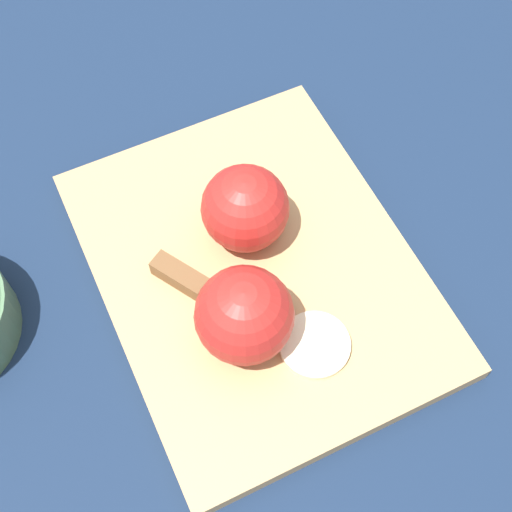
% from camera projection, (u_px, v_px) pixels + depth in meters
% --- Properties ---
extents(ground_plane, '(4.00, 4.00, 0.00)m').
position_uv_depth(ground_plane, '(256.00, 276.00, 0.69)').
color(ground_plane, '#14233D').
extents(cutting_board, '(0.39, 0.33, 0.02)m').
position_uv_depth(cutting_board, '(256.00, 271.00, 0.68)').
color(cutting_board, tan).
rests_on(cutting_board, ground_plane).
extents(apple_half_left, '(0.08, 0.08, 0.08)m').
position_uv_depth(apple_half_left, '(245.00, 208.00, 0.65)').
color(apple_half_left, red).
rests_on(apple_half_left, cutting_board).
extents(apple_half_right, '(0.09, 0.09, 0.09)m').
position_uv_depth(apple_half_right, '(244.00, 315.00, 0.60)').
color(apple_half_right, red).
rests_on(apple_half_right, cutting_board).
extents(knife, '(0.14, 0.08, 0.02)m').
position_uv_depth(knife, '(190.00, 283.00, 0.65)').
color(knife, silver).
rests_on(knife, cutting_board).
extents(apple_slice, '(0.06, 0.06, 0.01)m').
position_uv_depth(apple_slice, '(312.00, 347.00, 0.63)').
color(apple_slice, beige).
rests_on(apple_slice, cutting_board).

